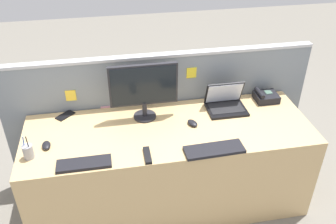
{
  "coord_description": "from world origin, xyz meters",
  "views": [
    {
      "loc": [
        -0.42,
        -2.23,
        2.39
      ],
      "look_at": [
        0.0,
        0.05,
        0.88
      ],
      "focal_mm": 39.27,
      "sensor_mm": 36.0,
      "label": 1
    }
  ],
  "objects": [
    {
      "name": "ground_plane",
      "position": [
        0.0,
        0.0,
        0.0
      ],
      "size": [
        10.0,
        10.0,
        0.0
      ],
      "primitive_type": "plane",
      "color": "slate"
    },
    {
      "name": "desk",
      "position": [
        0.0,
        0.0,
        0.38
      ],
      "size": [
        2.19,
        0.77,
        0.76
      ],
      "primitive_type": "cube",
      "color": "tan",
      "rests_on": "ground_plane"
    },
    {
      "name": "cubicle_divider",
      "position": [
        -0.0,
        0.42,
        0.6
      ],
      "size": [
        2.6,
        0.07,
        1.19
      ],
      "color": "gray",
      "rests_on": "ground_plane"
    },
    {
      "name": "desktop_monitor",
      "position": [
        -0.16,
        0.2,
        1.02
      ],
      "size": [
        0.53,
        0.18,
        0.45
      ],
      "color": "#232328",
      "rests_on": "desk"
    },
    {
      "name": "laptop",
      "position": [
        0.51,
        0.2,
        0.81
      ],
      "size": [
        0.31,
        0.25,
        0.22
      ],
      "color": "black",
      "rests_on": "desk"
    },
    {
      "name": "desk_phone",
      "position": [
        0.88,
        0.26,
        0.79
      ],
      "size": [
        0.19,
        0.17,
        0.1
      ],
      "color": "black",
      "rests_on": "desk"
    },
    {
      "name": "keyboard_main",
      "position": [
        -0.63,
        -0.3,
        0.77
      ],
      "size": [
        0.36,
        0.12,
        0.02
      ],
      "primitive_type": "cube",
      "rotation": [
        0.0,
        0.0,
        0.0
      ],
      "color": "black",
      "rests_on": "desk"
    },
    {
      "name": "keyboard_spare",
      "position": [
        0.26,
        -0.32,
        0.77
      ],
      "size": [
        0.43,
        0.16,
        0.02
      ],
      "primitive_type": "cube",
      "rotation": [
        0.0,
        0.0,
        0.04
      ],
      "color": "black",
      "rests_on": "desk"
    },
    {
      "name": "computer_mouse_right_hand",
      "position": [
        0.19,
        0.02,
        0.77
      ],
      "size": [
        0.09,
        0.12,
        0.03
      ],
      "primitive_type": "ellipsoid",
      "rotation": [
        0.0,
        0.0,
        0.39
      ],
      "color": "black",
      "rests_on": "desk"
    },
    {
      "name": "computer_mouse_left_hand",
      "position": [
        -0.9,
        -0.06,
        0.77
      ],
      "size": [
        0.07,
        0.11,
        0.03
      ],
      "primitive_type": "ellipsoid",
      "rotation": [
        0.0,
        0.0,
        0.1
      ],
      "color": "black",
      "rests_on": "desk"
    },
    {
      "name": "pen_cup",
      "position": [
        -1.0,
        -0.16,
        0.81
      ],
      "size": [
        0.07,
        0.07,
        0.19
      ],
      "color": "#99999E",
      "rests_on": "desk"
    },
    {
      "name": "cell_phone_black_slab",
      "position": [
        -0.79,
        0.32,
        0.76
      ],
      "size": [
        0.16,
        0.16,
        0.01
      ],
      "primitive_type": "cube",
      "rotation": [
        0.0,
        0.0,
        -0.81
      ],
      "color": "black",
      "rests_on": "desk"
    },
    {
      "name": "tv_remote",
      "position": [
        -0.21,
        -0.29,
        0.77
      ],
      "size": [
        0.05,
        0.17,
        0.02
      ],
      "primitive_type": "cube",
      "rotation": [
        0.0,
        0.0,
        -0.01
      ],
      "color": "black",
      "rests_on": "desk"
    }
  ]
}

